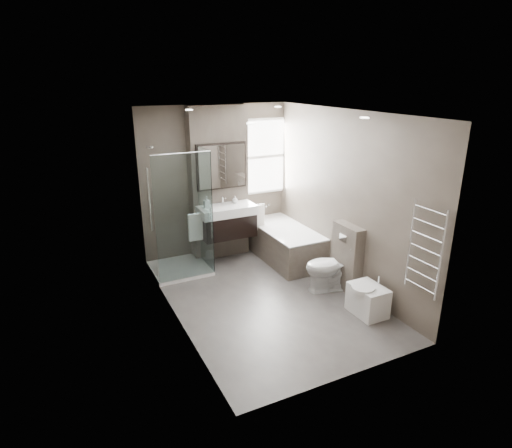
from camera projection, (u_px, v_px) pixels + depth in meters
room at (267, 212)px, 5.75m from camera, size 2.70×3.90×2.70m
vanity_pier at (219, 184)px, 7.25m from camera, size 1.00×0.25×2.60m
vanity at (227, 221)px, 7.14m from camera, size 0.95×0.47×0.66m
mirror_cabinet at (222, 166)px, 7.01m from camera, size 0.86×0.08×0.76m
towel_left at (196, 227)px, 6.90m from camera, size 0.24×0.06×0.44m
towel_right at (258, 218)px, 7.36m from camera, size 0.24×0.06×0.44m
shower_enclosure at (186, 243)px, 6.85m from camera, size 0.90×0.90×2.00m
bathtub at (284, 242)px, 7.39m from camera, size 0.75×1.60×0.57m
window at (263, 157)px, 7.59m from camera, size 0.98×0.06×1.33m
toilet at (330, 266)px, 6.30m from camera, size 0.81×0.57×0.75m
cistern_box at (347, 257)px, 6.30m from camera, size 0.19×0.55×1.00m
bidet at (367, 299)px, 5.69m from camera, size 0.43×0.50×0.52m
towel_radiator at (425, 249)px, 4.97m from camera, size 0.03×0.49×1.10m
soap_bottle_a at (207, 202)px, 6.90m from camera, size 0.09×0.09×0.20m
soap_bottle_b at (235, 199)px, 7.20m from camera, size 0.10×0.10×0.12m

